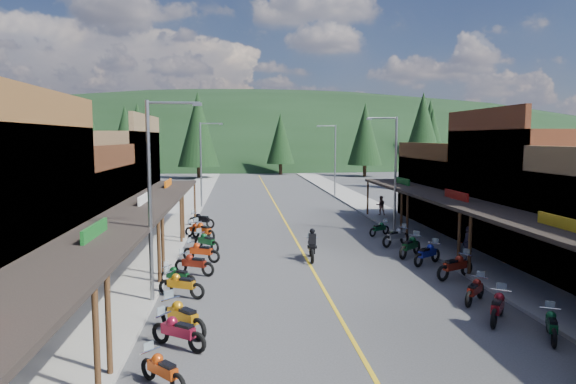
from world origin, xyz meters
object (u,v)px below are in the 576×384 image
object	(u,v)px
streetlight_1	(202,161)
pine_11	(423,133)
streetlight_0	(153,192)
bike_west_7	(194,263)
pedestrian_east_a	(468,244)
pedestrian_east_b	(381,205)
bike_east_5	(475,289)
bike_east_9	(396,236)
bike_east_4	(498,305)
bike_east_8	(410,245)
pine_4	(365,134)
bike_west_3	(178,330)
pine_3	(281,139)
bike_east_3	(552,324)
pine_10	(138,137)
bike_west_2	(162,369)
bike_west_4	(183,315)
pine_6	(509,139)
shop_east_3	(466,191)
pine_0	(15,139)
pine_9	(432,139)
pine_2	(198,129)
streetlight_3	(334,157)
bike_east_6	(455,265)
pine_8	(90,143)
pine_1	(125,134)
shop_west_3	(95,181)
bike_west_5	(181,283)
bike_west_6	(178,275)
pine_7	(89,135)
bike_west_8	(201,251)
bike_east_10	(379,228)
rider_on_bike	(312,247)
shop_west_2	(47,214)
bike_east_7	(427,253)
shop_east_2	(541,191)
pine_5	(430,131)
streetlight_2	(393,169)
bike_west_11	(198,229)
bike_west_12	(201,219)

from	to	relation	value
streetlight_1	pine_11	xyz separation A→B (m)	(26.95, 16.00, 2.73)
streetlight_0	bike_west_7	world-z (taller)	streetlight_0
pedestrian_east_a	pedestrian_east_b	world-z (taller)	pedestrian_east_a
bike_east_5	bike_east_9	bearing A→B (deg)	132.32
pine_11	pedestrian_east_a	bearing A→B (deg)	-106.80
bike_east_4	bike_east_8	distance (m)	10.14
pine_4	bike_west_3	distance (m)	74.68
pine_3	bike_east_3	distance (m)	77.30
streetlight_0	pine_10	xyz separation A→B (m)	(-11.05, 56.00, 2.32)
bike_west_2	bike_west_4	size ratio (longest dim) A/B	0.80
bike_east_3	pedestrian_east_a	xyz separation A→B (m)	(1.80, 10.07, 0.52)
pine_6	bike_west_3	distance (m)	90.84
shop_east_3	streetlight_0	distance (m)	27.05
pine_0	pine_9	bearing A→B (deg)	-14.88
pine_0	pine_2	xyz separation A→B (m)	(30.00, -4.00, 1.51)
streetlight_3	bike_west_7	distance (m)	34.51
bike_west_2	bike_east_6	bearing A→B (deg)	-4.89
streetlight_1	pine_8	world-z (taller)	pine_8
pine_1	pine_11	distance (m)	54.41
shop_west_3	streetlight_0	bearing A→B (deg)	-68.45
shop_west_3	bike_east_4	world-z (taller)	shop_west_3
bike_west_5	bike_east_4	bearing A→B (deg)	-82.61
streetlight_0	pine_2	xyz separation A→B (m)	(-3.05, 64.00, 3.53)
pine_9	pine_4	bearing A→B (deg)	111.80
pine_11	bike_west_6	xyz separation A→B (m)	(-26.37, -41.73, -6.65)
pine_7	bike_west_8	distance (m)	79.95
bike_east_10	rider_on_bike	size ratio (longest dim) A/B	0.78
shop_west_2	bike_east_7	bearing A→B (deg)	-7.59
pine_4	bike_west_6	bearing A→B (deg)	-110.93
shop_east_2	shop_east_3	size ratio (longest dim) A/B	1.00
pine_5	bike_west_7	world-z (taller)	pine_5
bike_west_4	pedestrian_east_a	distance (m)	16.16
bike_west_8	streetlight_1	bearing A→B (deg)	28.89
bike_east_5	bike_east_10	size ratio (longest dim) A/B	1.06
bike_west_2	bike_east_9	xyz separation A→B (m)	(11.56, 16.81, 0.11)
pine_4	bike_east_4	distance (m)	70.72
bike_west_2	bike_west_5	xyz separation A→B (m)	(-0.35, 7.77, 0.07)
streetlight_0	bike_east_8	bearing A→B (deg)	28.26
shop_west_2	streetlight_2	xyz separation A→B (m)	(20.71, 6.30, 1.93)
pine_0	pine_5	bearing A→B (deg)	7.70
pine_9	bike_west_2	xyz separation A→B (m)	(-29.69, -58.09, -5.85)
bike_west_11	bike_west_12	xyz separation A→B (m)	(-0.03, 3.77, 0.07)
pine_5	pine_0	bearing A→B (deg)	-172.30
pine_8	pine_5	bearing A→B (deg)	29.74
streetlight_1	bike_east_4	distance (m)	33.90
pine_7	pedestrian_east_b	distance (m)	73.02
pine_8	bike_west_2	bearing A→B (deg)	-72.92
bike_east_5	bike_west_12	bearing A→B (deg)	166.38
pine_6	pedestrian_east_a	size ratio (longest dim) A/B	6.00
pine_10	bike_east_8	distance (m)	54.95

